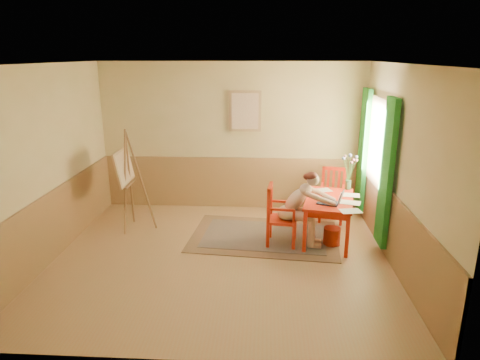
# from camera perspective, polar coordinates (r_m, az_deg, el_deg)

# --- Properties ---
(room) EXTENTS (5.04, 4.54, 2.84)m
(room) POSITION_cam_1_polar(r_m,az_deg,el_deg) (5.99, -2.69, 1.76)
(room) COLOR tan
(room) RESTS_ON ground
(wainscot) EXTENTS (5.00, 4.50, 1.00)m
(wainscot) POSITION_cam_1_polar(r_m,az_deg,el_deg) (7.02, -1.93, -3.70)
(wainscot) COLOR #A47F52
(wainscot) RESTS_ON room
(window) EXTENTS (0.12, 2.01, 2.20)m
(window) POSITION_cam_1_polar(r_m,az_deg,el_deg) (7.27, 17.61, 3.18)
(window) COLOR white
(window) RESTS_ON room
(wall_portrait) EXTENTS (0.60, 0.05, 0.76)m
(wall_portrait) POSITION_cam_1_polar(r_m,az_deg,el_deg) (8.04, 0.69, 9.19)
(wall_portrait) COLOR tan
(wall_portrait) RESTS_ON room
(rug) EXTENTS (2.53, 1.81, 0.02)m
(rug) POSITION_cam_1_polar(r_m,az_deg,el_deg) (7.18, 3.26, -7.48)
(rug) COLOR #8C7251
(rug) RESTS_ON room
(table) EXTENTS (0.94, 1.32, 0.72)m
(table) POSITION_cam_1_polar(r_m,az_deg,el_deg) (6.95, 11.82, -3.13)
(table) COLOR red
(table) RESTS_ON room
(chair_left) EXTENTS (0.49, 0.48, 0.97)m
(chair_left) POSITION_cam_1_polar(r_m,az_deg,el_deg) (6.75, 5.23, -4.72)
(chair_left) COLOR red
(chair_left) RESTS_ON room
(chair_back) EXTENTS (0.50, 0.52, 0.96)m
(chair_back) POSITION_cam_1_polar(r_m,az_deg,el_deg) (7.90, 12.22, -1.93)
(chair_back) COLOR red
(chair_back) RESTS_ON room
(figure) EXTENTS (0.92, 0.44, 1.22)m
(figure) POSITION_cam_1_polar(r_m,az_deg,el_deg) (6.69, 8.14, -3.36)
(figure) COLOR beige
(figure) RESTS_ON room
(laptop) EXTENTS (0.44, 0.35, 0.23)m
(laptop) POSITION_cam_1_polar(r_m,az_deg,el_deg) (6.66, 12.21, -2.79)
(laptop) COLOR #1E2338
(laptop) RESTS_ON table
(papers) EXTENTS (0.77, 1.26, 0.00)m
(papers) POSITION_cam_1_polar(r_m,az_deg,el_deg) (6.92, 13.58, -2.52)
(papers) COLOR white
(papers) RESTS_ON table
(vase) EXTENTS (0.31, 0.27, 0.60)m
(vase) POSITION_cam_1_polar(r_m,az_deg,el_deg) (7.40, 14.38, 0.88)
(vase) COLOR #3F724C
(vase) RESTS_ON table
(wastebasket) EXTENTS (0.33, 0.33, 0.28)m
(wastebasket) POSITION_cam_1_polar(r_m,az_deg,el_deg) (6.98, 12.17, -7.37)
(wastebasket) COLOR #B62A0E
(wastebasket) RESTS_ON room
(easel) EXTENTS (0.59, 0.77, 1.75)m
(easel) POSITION_cam_1_polar(r_m,az_deg,el_deg) (7.43, -14.98, 1.20)
(easel) COLOR brown
(easel) RESTS_ON room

